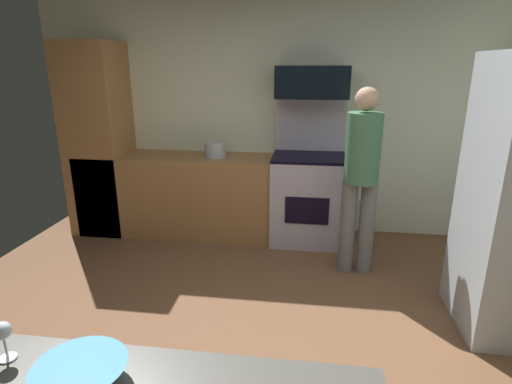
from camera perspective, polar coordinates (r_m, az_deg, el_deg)
The scene contains 10 objects.
ground_plane at distance 2.96m, azimuth -3.05°, elevation -21.74°, with size 5.20×4.80×0.02m, color brown.
wall_back at distance 4.65m, azimuth 2.13°, elevation 10.52°, with size 5.20×0.12×2.60m, color silver.
lower_cabinet_run at distance 4.66m, azimuth -9.52°, elevation -0.41°, with size 2.40×0.60×0.90m, color #9D6E41.
cabinet_column at distance 4.91m, azimuth -21.18°, elevation 6.78°, with size 0.60×0.60×2.10m, color #9D6E41.
oven_range at distance 4.43m, azimuth 7.25°, elevation -0.34°, with size 0.76×0.65×1.53m.
microwave at distance 4.31m, azimuth 7.88°, elevation 15.04°, with size 0.74×0.38×0.32m, color black.
person_cook at distance 3.68m, azimuth 14.55°, elevation 2.52°, with size 0.31×0.30×1.69m.
mixing_bowl_large at distance 1.48m, azimuth -23.40°, elevation -22.64°, with size 0.29×0.29×0.08m, color teal.
wine_glass_far at distance 1.67m, azimuth -32.03°, elevation -16.49°, with size 0.06×0.06×0.14m.
stock_pot at distance 4.44m, azimuth -5.74°, elevation 5.97°, with size 0.23×0.23×0.17m, color #AEB6BD.
Camera 1 is at (0.45, -2.25, 1.86)m, focal length 28.49 mm.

